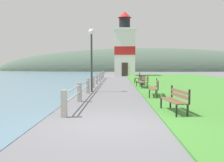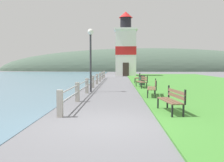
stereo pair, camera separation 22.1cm
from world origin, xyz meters
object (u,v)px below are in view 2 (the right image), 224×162
(lighthouse, at_px, (126,49))
(trash_bin, at_px, (142,81))
(park_bench_by_lighthouse, at_px, (138,77))
(park_bench_midway, at_px, (153,87))
(lamp_post, at_px, (91,48))
(park_bench_far, at_px, (142,81))
(park_bench_near, at_px, (172,99))

(lighthouse, distance_m, trash_bin, 18.35)
(park_bench_by_lighthouse, bearing_deg, lighthouse, -80.33)
(park_bench_midway, height_order, park_bench_by_lighthouse, same)
(lighthouse, height_order, lamp_post, lighthouse)
(park_bench_midway, relative_size, park_bench_by_lighthouse, 1.04)
(park_bench_far, height_order, lamp_post, lamp_post)
(park_bench_by_lighthouse, bearing_deg, lamp_post, 71.51)
(park_bench_near, xyz_separation_m, park_bench_midway, (-0.05, 4.58, 0.00))
(park_bench_near, xyz_separation_m, park_bench_by_lighthouse, (-0.09, 14.60, 0.00))
(park_bench_far, height_order, trash_bin, park_bench_far)
(lighthouse, bearing_deg, park_bench_midway, -88.03)
(trash_bin, bearing_deg, park_bench_midway, -90.12)
(park_bench_near, relative_size, park_bench_far, 0.89)
(park_bench_far, relative_size, trash_bin, 2.30)
(lamp_post, bearing_deg, park_bench_near, -62.13)
(park_bench_midway, xyz_separation_m, lighthouse, (-0.85, 24.74, 3.55))
(park_bench_midway, bearing_deg, trash_bin, -82.95)
(park_bench_near, relative_size, lamp_post, 0.44)
(trash_bin, distance_m, lamp_post, 6.18)
(park_bench_midway, height_order, park_bench_far, same)
(park_bench_by_lighthouse, relative_size, trash_bin, 2.33)
(park_bench_midway, bearing_deg, lamp_post, -25.87)
(park_bench_midway, distance_m, park_bench_far, 4.93)
(lighthouse, bearing_deg, park_bench_by_lighthouse, -86.84)
(park_bench_midway, xyz_separation_m, lamp_post, (-3.61, 2.35, 2.20))
(park_bench_midway, relative_size, lighthouse, 0.21)
(trash_bin, bearing_deg, park_bench_far, -94.10)
(trash_bin, relative_size, lamp_post, 0.21)
(lighthouse, bearing_deg, park_bench_far, -87.88)
(lamp_post, bearing_deg, park_bench_far, 36.41)
(park_bench_far, relative_size, park_bench_by_lighthouse, 0.99)
(park_bench_near, bearing_deg, park_bench_midway, -96.53)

